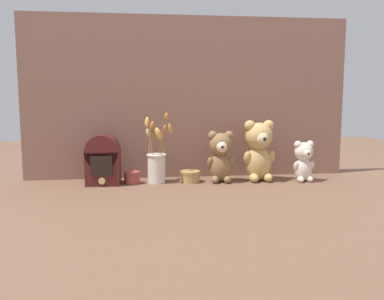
# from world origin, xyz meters

# --- Properties ---
(ground_plane) EXTENTS (4.00, 4.00, 0.00)m
(ground_plane) POSITION_xyz_m (0.00, 0.00, 0.00)
(ground_plane) COLOR brown
(backdrop_wall) EXTENTS (1.60, 0.02, 0.79)m
(backdrop_wall) POSITION_xyz_m (0.00, 0.17, 0.39)
(backdrop_wall) COLOR #845B4C
(backdrop_wall) RESTS_ON ground
(teddy_bear_large) EXTENTS (0.16, 0.15, 0.29)m
(teddy_bear_large) POSITION_xyz_m (0.32, 0.02, 0.15)
(teddy_bear_large) COLOR tan
(teddy_bear_large) RESTS_ON ground
(teddy_bear_medium) EXTENTS (0.13, 0.12, 0.24)m
(teddy_bear_medium) POSITION_xyz_m (0.14, 0.02, 0.13)
(teddy_bear_medium) COLOR olive
(teddy_bear_medium) RESTS_ON ground
(teddy_bear_small) EXTENTS (0.11, 0.10, 0.19)m
(teddy_bear_small) POSITION_xyz_m (0.53, -0.02, 0.10)
(teddy_bear_small) COLOR beige
(teddy_bear_small) RESTS_ON ground
(flower_vase) EXTENTS (0.13, 0.13, 0.33)m
(flower_vase) POSITION_xyz_m (-0.16, 0.04, 0.10)
(flower_vase) COLOR silver
(flower_vase) RESTS_ON ground
(vintage_radio) EXTENTS (0.16, 0.12, 0.23)m
(vintage_radio) POSITION_xyz_m (-0.41, 0.03, 0.12)
(vintage_radio) COLOR #4C1919
(vintage_radio) RESTS_ON ground
(decorative_tin_tall) EXTENTS (0.08, 0.08, 0.06)m
(decorative_tin_tall) POSITION_xyz_m (-0.28, 0.03, 0.03)
(decorative_tin_tall) COLOR #993D33
(decorative_tin_tall) RESTS_ON ground
(decorative_tin_short) EXTENTS (0.09, 0.09, 0.05)m
(decorative_tin_short) POSITION_xyz_m (-0.01, 0.03, 0.03)
(decorative_tin_short) COLOR tan
(decorative_tin_short) RESTS_ON ground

